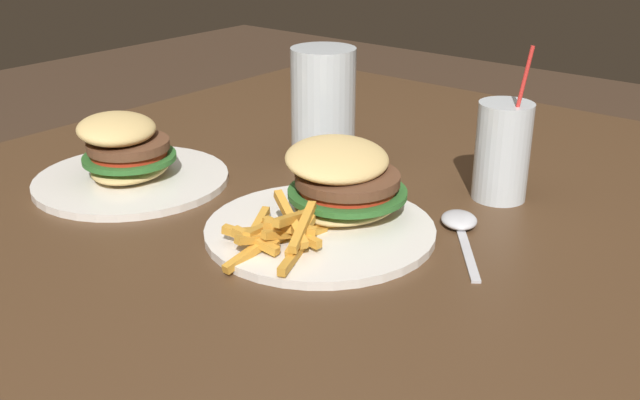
# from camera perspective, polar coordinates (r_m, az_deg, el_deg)

# --- Properties ---
(dining_table) EXTENTS (1.51, 1.10, 0.70)m
(dining_table) POSITION_cam_1_polar(r_m,az_deg,el_deg) (0.90, -4.83, -8.84)
(dining_table) COLOR #4C331E
(dining_table) RESTS_ON ground_plane
(meal_plate_near) EXTENTS (0.27, 0.27, 0.10)m
(meal_plate_near) POSITION_cam_1_polar(r_m,az_deg,el_deg) (0.87, 0.96, -0.02)
(meal_plate_near) COLOR white
(meal_plate_near) RESTS_ON dining_table
(beer_glass) EXTENTS (0.09, 0.09, 0.17)m
(beer_glass) POSITION_cam_1_polar(r_m,az_deg,el_deg) (1.07, 0.25, 6.89)
(beer_glass) COLOR silver
(beer_glass) RESTS_ON dining_table
(juice_glass) EXTENTS (0.07, 0.07, 0.20)m
(juice_glass) POSITION_cam_1_polar(r_m,az_deg,el_deg) (0.97, 13.70, 3.40)
(juice_glass) COLOR silver
(juice_glass) RESTS_ON dining_table
(spoon) EXTENTS (0.15, 0.12, 0.01)m
(spoon) POSITION_cam_1_polar(r_m,az_deg,el_deg) (0.89, 10.61, -1.74)
(spoon) COLOR silver
(spoon) RESTS_ON dining_table
(meal_plate_far) EXTENTS (0.26, 0.26, 0.10)m
(meal_plate_far) POSITION_cam_1_polar(r_m,az_deg,el_deg) (1.03, -14.43, 2.89)
(meal_plate_far) COLOR white
(meal_plate_far) RESTS_ON dining_table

